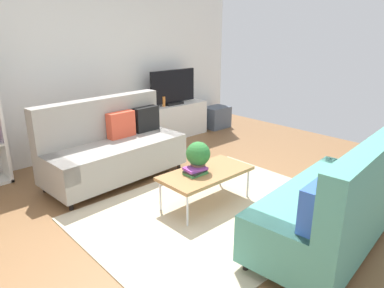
# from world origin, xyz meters

# --- Properties ---
(ground_plane) EXTENTS (7.68, 7.68, 0.00)m
(ground_plane) POSITION_xyz_m (0.00, 0.00, 0.00)
(ground_plane) COLOR brown
(wall_far) EXTENTS (6.40, 0.12, 2.90)m
(wall_far) POSITION_xyz_m (0.00, 2.80, 1.45)
(wall_far) COLOR white
(wall_far) RESTS_ON ground_plane
(area_rug) EXTENTS (2.90, 2.20, 0.01)m
(area_rug) POSITION_xyz_m (0.07, -0.12, 0.01)
(area_rug) COLOR beige
(area_rug) RESTS_ON ground_plane
(couch_beige) EXTENTS (1.95, 0.96, 1.10)m
(couch_beige) POSITION_xyz_m (-0.27, 1.51, 0.45)
(couch_beige) COLOR gray
(couch_beige) RESTS_ON ground_plane
(couch_green) EXTENTS (1.97, 1.02, 1.10)m
(couch_green) POSITION_xyz_m (0.41, -1.34, 0.44)
(couch_green) COLOR teal
(couch_green) RESTS_ON ground_plane
(coffee_table) EXTENTS (1.10, 0.56, 0.42)m
(coffee_table) POSITION_xyz_m (0.12, 0.08, 0.39)
(coffee_table) COLOR #9E7042
(coffee_table) RESTS_ON ground_plane
(tv_console) EXTENTS (1.40, 0.44, 0.64)m
(tv_console) POSITION_xyz_m (1.58, 2.46, 0.32)
(tv_console) COLOR silver
(tv_console) RESTS_ON ground_plane
(tv) EXTENTS (1.00, 0.20, 0.64)m
(tv) POSITION_xyz_m (1.58, 2.44, 0.95)
(tv) COLOR black
(tv) RESTS_ON tv_console
(storage_trunk) EXTENTS (0.52, 0.40, 0.44)m
(storage_trunk) POSITION_xyz_m (2.68, 2.36, 0.22)
(storage_trunk) COLOR #4C5666
(storage_trunk) RESTS_ON ground_plane
(potted_plant) EXTENTS (0.28, 0.28, 0.36)m
(potted_plant) POSITION_xyz_m (0.05, 0.15, 0.62)
(potted_plant) COLOR brown
(potted_plant) RESTS_ON coffee_table
(table_book_0) EXTENTS (0.25, 0.19, 0.03)m
(table_book_0) POSITION_xyz_m (-0.02, 0.12, 0.43)
(table_book_0) COLOR #3F8C4C
(table_book_0) RESTS_ON coffee_table
(table_book_1) EXTENTS (0.26, 0.21, 0.02)m
(table_book_1) POSITION_xyz_m (-0.02, 0.12, 0.46)
(table_book_1) COLOR #262626
(table_book_1) RESTS_ON table_book_0
(table_book_2) EXTENTS (0.26, 0.21, 0.03)m
(table_book_2) POSITION_xyz_m (-0.02, 0.12, 0.49)
(table_book_2) COLOR purple
(table_book_2) RESTS_ON table_book_1
(vase_0) EXTENTS (0.11, 0.11, 0.15)m
(vase_0) POSITION_xyz_m (1.00, 2.51, 0.72)
(vase_0) COLOR #4C72B2
(vase_0) RESTS_ON tv_console
(vase_1) EXTENTS (0.11, 0.11, 0.16)m
(vase_1) POSITION_xyz_m (1.17, 2.51, 0.72)
(vase_1) COLOR #B24C4C
(vase_1) RESTS_ON tv_console
(bottle_0) EXTENTS (0.06, 0.06, 0.18)m
(bottle_0) POSITION_xyz_m (1.34, 2.42, 0.73)
(bottle_0) COLOR orange
(bottle_0) RESTS_ON tv_console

